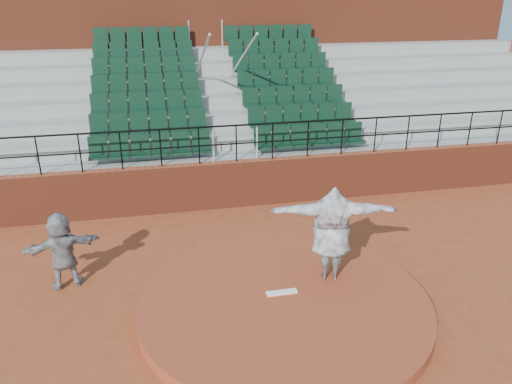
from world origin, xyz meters
TOP-DOWN VIEW (x-y plane):
  - ground at (0.00, 0.00)m, footprint 90.00×90.00m
  - pitchers_mound at (0.00, 0.00)m, footprint 5.50×5.50m
  - pitching_rubber at (0.00, 0.15)m, footprint 0.60×0.15m
  - boundary_wall at (0.00, 5.00)m, footprint 24.00×0.30m
  - wall_railing at (0.00, 5.00)m, footprint 24.04×0.05m
  - seating_deck at (0.00, 8.65)m, footprint 24.00×5.97m
  - press_box_facade at (0.00, 12.60)m, footprint 24.00×3.00m
  - pitcher at (1.08, 0.51)m, footprint 2.50×1.11m
  - fielder at (-4.13, 1.72)m, footprint 1.57×0.82m

SIDE VIEW (x-z plane):
  - ground at x=0.00m, z-range 0.00..0.00m
  - pitchers_mound at x=0.00m, z-range 0.00..0.25m
  - pitching_rubber at x=0.00m, z-range 0.25..0.28m
  - boundary_wall at x=0.00m, z-range 0.00..1.30m
  - fielder at x=-4.13m, z-range 0.00..1.62m
  - pitcher at x=1.08m, z-range 0.25..2.22m
  - seating_deck at x=0.00m, z-range -0.87..3.76m
  - wall_railing at x=0.00m, z-range 1.52..2.54m
  - press_box_facade at x=0.00m, z-range 0.00..7.10m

